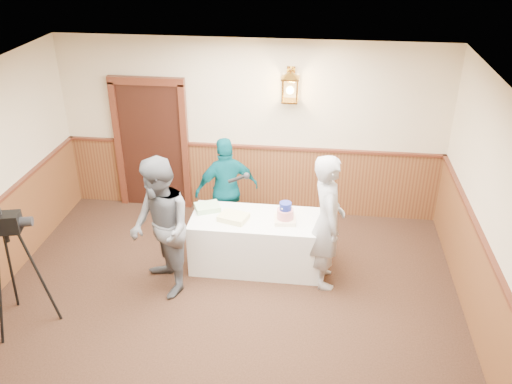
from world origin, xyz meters
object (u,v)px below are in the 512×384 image
Objects in this scene: tiered_cake at (285,214)px; interviewer at (161,228)px; sheet_cake_yellow at (233,217)px; assistant_p at (227,190)px; tv_camera_rig at (17,276)px; baker at (327,222)px; sheet_cake_green at (207,207)px; display_table at (258,242)px.

interviewer is (-1.50, -0.65, 0.06)m from tiered_cake.
sheet_cake_yellow is at bearing 92.91° from interviewer.
assistant_p reaches higher than tv_camera_rig.
assistant_p is 3.03m from tv_camera_rig.
baker is (1.24, -0.18, 0.13)m from sheet_cake_yellow.
sheet_cake_green is (-1.09, 0.19, -0.07)m from tiered_cake.
interviewer is 1.24× the size of tv_camera_rig.
sheet_cake_yellow is (-0.69, -0.04, -0.07)m from tiered_cake.
tv_camera_rig is (-2.62, -1.54, 0.30)m from display_table.
interviewer is (-0.41, -0.84, 0.14)m from sheet_cake_green.
interviewer is 1.49m from assistant_p.
assistant_p is at bearing 122.13° from interviewer.
sheet_cake_yellow is 1.03m from interviewer.
tv_camera_rig is (-1.49, -0.84, -0.25)m from interviewer.
tiered_cake is 1.11m from sheet_cake_green.
display_table is 1.44m from interviewer.
sheet_cake_green is (-0.72, 0.14, 0.41)m from display_table.
baker is (0.55, -0.21, 0.05)m from tiered_cake.
baker is 1.73m from assistant_p.
baker reaches higher than tiered_cake.
interviewer reaches higher than assistant_p.
tv_camera_rig is (-2.30, -1.45, -0.12)m from sheet_cake_yellow.
tv_camera_rig reaches higher than sheet_cake_green.
tv_camera_rig is at bearing 22.15° from assistant_p.
interviewer is 1.15× the size of assistant_p.
tv_camera_rig is (-2.99, -1.49, -0.19)m from tiered_cake.
display_table is 0.98× the size of baker.
tiered_cake is at bearing 117.52° from assistant_p.
assistant_p is at bearing 128.91° from display_table.
tv_camera_rig is (-3.54, -1.28, -0.24)m from baker.
assistant_p is (-0.91, 0.71, -0.06)m from tiered_cake.
tiered_cake is 0.20× the size of tv_camera_rig.
sheet_cake_green is at bearing 170.27° from tiered_cake.
sheet_cake_yellow is 1.12× the size of sheet_cake_green.
interviewer is at bearing -148.29° from display_table.
tiered_cake is 0.16× the size of interviewer.
sheet_cake_green is at bearing 151.01° from sheet_cake_yellow.
display_table is 0.97× the size of interviewer.
tiered_cake is 1.15m from assistant_p.
display_table is at bearing 14.16° from sheet_cake_yellow.
sheet_cake_green is 0.55m from assistant_p.
interviewer is (-0.81, -0.62, 0.14)m from sheet_cake_yellow.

